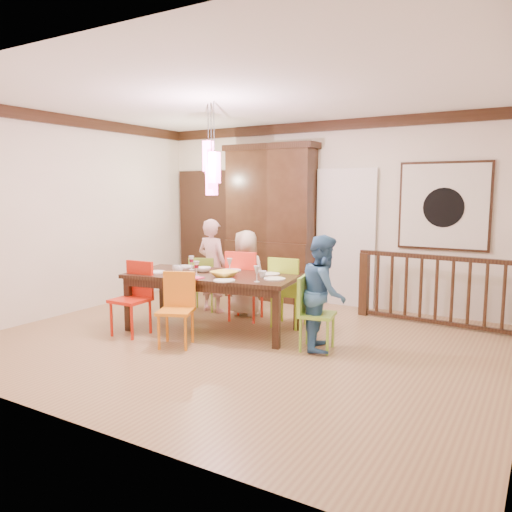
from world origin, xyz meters
The scene contains 36 objects.
floor centered at (0.00, 0.00, 0.00)m, with size 6.00×6.00×0.00m, color #906845.
ceiling centered at (0.00, 0.00, 2.90)m, with size 6.00×6.00×0.00m, color white.
wall_back centered at (0.00, 2.50, 1.45)m, with size 6.00×6.00×0.00m, color beige.
wall_left centered at (-3.00, 0.00, 1.45)m, with size 5.00×5.00×0.00m, color beige.
crown_molding centered at (0.00, 0.00, 2.82)m, with size 6.00×5.00×0.16m, color black, non-canonical shape.
panel_door centered at (-2.40, 2.45, 1.05)m, with size 1.04×0.07×2.24m, color black.
white_doorway centered at (0.35, 2.46, 1.05)m, with size 0.97×0.05×2.22m, color silver.
painting centered at (1.80, 2.46, 1.60)m, with size 1.25×0.06×1.25m.
pendant_cluster centered at (-0.60, 0.21, 2.11)m, with size 0.27×0.21×1.14m.
dining_table centered at (-0.60, 0.21, 0.67)m, with size 2.33×1.34×0.75m.
chair_far_left centered at (-1.36, 1.04, 0.47)m, with size 0.49×0.49×0.83m.
chair_far_mid centered at (-0.53, 0.90, 0.57)m, with size 0.53×0.53×0.99m.
chair_far_right centered at (0.15, 0.91, 0.54)m, with size 0.46×0.46×0.95m.
chair_near_left centered at (-1.38, -0.49, 0.53)m, with size 0.43×0.43×0.92m.
chair_near_mid centered at (-0.59, -0.56, 0.49)m, with size 0.51×0.51×0.86m.
chair_end_right centered at (0.89, 0.17, 0.49)m, with size 0.45×0.45×0.85m.
china_hutch centered at (-0.91, 2.30, 1.29)m, with size 1.63×0.46×2.57m.
balustrade centered at (1.85, 1.95, 0.50)m, with size 2.18×0.22×0.96m.
person_far_left centered at (-1.21, 1.05, 0.70)m, with size 0.51×0.34×1.40m, color #FABEC1.
person_far_mid centered at (-0.66, 1.12, 0.63)m, with size 0.61×0.40×1.25m, color #C6B195.
person_end_right centered at (0.93, 0.25, 0.66)m, with size 0.64×0.50×1.32m, color #38689F.
serving_bowl centered at (-0.33, 0.07, 0.79)m, with size 0.31×0.31×0.08m, color yellow.
small_bowl centered at (-0.80, 0.27, 0.78)m, with size 0.20×0.20×0.06m, color white.
cup_left centered at (-1.00, -0.01, 0.80)m, with size 0.14×0.14×0.11m, color silver.
cup_right centered at (0.09, 0.29, 0.79)m, with size 0.09×0.09×0.09m, color silver.
plate_far_left centered at (-1.29, 0.48, 0.76)m, with size 0.26×0.26×0.01m, color white.
plate_far_mid centered at (-0.53, 0.55, 0.76)m, with size 0.26×0.26×0.01m, color white.
plate_far_right centered at (0.06, 0.55, 0.76)m, with size 0.26×0.26×0.01m, color white.
plate_near_left centered at (-1.31, -0.10, 0.76)m, with size 0.26×0.26×0.01m, color white.
plate_near_mid centered at (-0.18, -0.14, 0.76)m, with size 0.26×0.26×0.01m, color white.
plate_end_right centered at (0.28, 0.26, 0.76)m, with size 0.26×0.26×0.01m, color white.
wine_glass_a centered at (-1.04, 0.33, 0.84)m, with size 0.08×0.08×0.19m, color #590C19, non-canonical shape.
wine_glass_b centered at (-0.47, 0.41, 0.84)m, with size 0.08×0.08×0.19m, color silver, non-canonical shape.
wine_glass_c centered at (-0.67, -0.04, 0.84)m, with size 0.08×0.08×0.19m, color #590C19, non-canonical shape.
wine_glass_d centered at (0.18, 0.01, 0.84)m, with size 0.08×0.08×0.19m, color silver, non-canonical shape.
napkin centered at (-0.58, -0.17, 0.76)m, with size 0.18×0.14×0.01m, color #D83359.
Camera 1 is at (3.12, -4.97, 1.82)m, focal length 35.00 mm.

